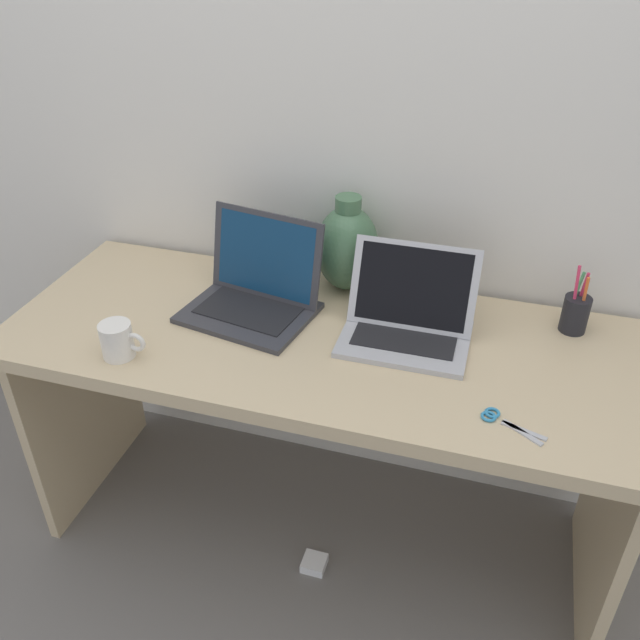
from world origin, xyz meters
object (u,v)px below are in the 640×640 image
at_px(laptop_right, 409,315).
at_px(power_brick, 314,563).
at_px(coffee_mug, 118,340).
at_px(laptop_left, 257,286).
at_px(green_vase, 347,247).
at_px(pen_cup, 575,313).
at_px(scissors, 502,421).

height_order(laptop_right, power_brick, laptop_right).
height_order(coffee_mug, power_brick, coffee_mug).
distance_m(laptop_left, green_vase, 0.28).
distance_m(laptop_right, power_brick, 0.84).
bearing_deg(laptop_left, power_brick, -44.87).
bearing_deg(coffee_mug, pen_cup, 22.40).
bearing_deg(laptop_right, scissors, -46.61).
relative_size(laptop_right, coffee_mug, 2.75).
height_order(scissors, power_brick, scissors).
height_order(green_vase, scissors, green_vase).
height_order(pen_cup, scissors, pen_cup).
bearing_deg(pen_cup, coffee_mug, -157.60).
height_order(laptop_right, coffee_mug, laptop_right).
bearing_deg(green_vase, pen_cup, -4.30).
xyz_separation_m(green_vase, coffee_mug, (-0.45, -0.49, -0.08)).
relative_size(laptop_left, coffee_mug, 3.16).
bearing_deg(laptop_right, laptop_left, 178.43).
bearing_deg(power_brick, scissors, -7.24).
xyz_separation_m(green_vase, scissors, (0.48, -0.47, -0.12)).
bearing_deg(laptop_right, coffee_mug, -155.70).
bearing_deg(laptop_right, power_brick, -130.91).
relative_size(scissors, power_brick, 2.05).
xyz_separation_m(laptop_left, laptop_right, (0.42, -0.01, -0.01)).
distance_m(laptop_left, power_brick, 0.86).
height_order(laptop_right, pen_cup, laptop_right).
height_order(laptop_left, green_vase, green_vase).
bearing_deg(scissors, coffee_mug, -178.52).
distance_m(pen_cup, scissors, 0.45).
distance_m(pen_cup, power_brick, 1.05).
bearing_deg(power_brick, laptop_left, 135.13).
bearing_deg(coffee_mug, laptop_right, 24.30).
bearing_deg(pen_cup, laptop_left, -171.02).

